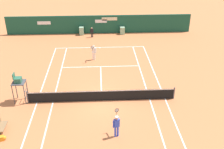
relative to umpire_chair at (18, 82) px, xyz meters
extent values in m
plane|color=#C67042|center=(6.60, -0.31, -1.76)|extent=(80.00, 80.00, 0.00)
cube|color=white|center=(6.60, 11.39, -1.76)|extent=(10.60, 0.10, 0.01)
cube|color=white|center=(1.30, -0.31, -1.76)|extent=(0.10, 23.40, 0.01)
cube|color=white|center=(2.60, -0.31, -1.76)|extent=(0.10, 23.40, 0.01)
cube|color=white|center=(10.60, -0.31, -1.76)|extent=(0.10, 23.40, 0.01)
cube|color=white|center=(11.90, -0.31, -1.76)|extent=(0.10, 23.40, 0.01)
cube|color=white|center=(6.60, 6.09, -1.76)|extent=(8.00, 0.10, 0.01)
cube|color=white|center=(6.60, 2.89, -1.76)|extent=(0.10, 6.40, 0.01)
cube|color=white|center=(6.60, 11.24, -1.76)|extent=(0.10, 0.24, 0.01)
cylinder|color=#4C4C51|center=(0.60, -0.31, -1.23)|extent=(0.10, 0.10, 1.07)
cylinder|color=#4C4C51|center=(12.60, -0.31, -1.23)|extent=(0.10, 0.10, 1.07)
cube|color=black|center=(6.60, -0.31, -1.29)|extent=(12.00, 0.03, 0.95)
cube|color=white|center=(6.60, -0.31, -0.84)|extent=(12.00, 0.04, 0.06)
cube|color=#194C38|center=(6.60, 16.69, -0.53)|extent=(25.00, 0.24, 2.46)
cube|color=white|center=(-0.79, 16.55, -0.18)|extent=(1.77, 0.02, 0.44)
cube|color=white|center=(6.85, 16.55, -0.06)|extent=(1.58, 0.02, 0.44)
cube|color=beige|center=(7.99, 16.55, 0.24)|extent=(2.08, 0.02, 0.44)
cube|color=#8CB793|center=(4.19, 16.14, -1.23)|extent=(0.58, 0.70, 1.07)
cube|color=#8CB793|center=(9.72, 16.14, -1.27)|extent=(0.61, 0.70, 0.98)
cylinder|color=#47474C|center=(0.46, 0.45, -0.90)|extent=(0.07, 0.07, 1.72)
cylinder|color=#47474C|center=(0.46, -0.45, -0.90)|extent=(0.07, 0.07, 1.72)
cylinder|color=#47474C|center=(-0.44, 0.45, -0.90)|extent=(0.07, 0.07, 1.72)
cylinder|color=#47474C|center=(-0.44, -0.45, -0.90)|extent=(0.07, 0.07, 1.72)
cylinder|color=#47474C|center=(0.46, 0.00, -1.25)|extent=(0.04, 0.81, 0.04)
cylinder|color=#47474C|center=(0.46, 0.00, -0.73)|extent=(0.04, 0.81, 0.04)
cube|color=#47474C|center=(0.01, 0.00, -0.02)|extent=(1.00, 1.00, 0.06)
cube|color=#2D664C|center=(0.01, 0.00, 0.21)|extent=(0.52, 0.56, 0.40)
cube|color=#2D664C|center=(-0.28, 0.00, 0.59)|extent=(0.06, 0.56, 0.45)
cylinder|color=#38383D|center=(-0.36, -3.31, -1.57)|extent=(0.06, 0.06, 0.38)
cylinder|color=#38383D|center=(-0.36, -4.38, -1.57)|extent=(0.06, 0.06, 0.38)
cube|color=olive|center=(-0.36, -3.84, -1.34)|extent=(0.48, 1.22, 0.08)
sphere|color=orange|center=(-0.02, -4.71, -1.60)|extent=(0.29, 0.29, 0.28)
cylinder|color=white|center=(6.01, 7.88, -1.36)|extent=(0.13, 0.13, 0.81)
cylinder|color=white|center=(5.83, 7.86, -1.36)|extent=(0.13, 0.13, 0.81)
cube|color=white|center=(5.92, 7.87, -0.67)|extent=(0.39, 0.25, 0.57)
sphere|color=beige|center=(5.92, 7.87, -0.27)|extent=(0.22, 0.22, 0.22)
cylinder|color=white|center=(5.92, 7.87, -0.19)|extent=(0.21, 0.21, 0.06)
cylinder|color=white|center=(6.14, 7.90, -0.71)|extent=(0.09, 0.09, 0.55)
cylinder|color=beige|center=(5.73, 7.57, -0.44)|extent=(0.16, 0.55, 0.09)
cylinder|color=black|center=(5.77, 7.30, -0.33)|extent=(0.03, 0.03, 0.22)
torus|color=black|center=(5.77, 7.30, -0.08)|extent=(0.30, 0.06, 0.30)
cylinder|color=silver|center=(5.77, 7.30, -0.08)|extent=(0.26, 0.04, 0.26)
cylinder|color=blue|center=(7.44, -4.79, -1.35)|extent=(0.13, 0.13, 0.83)
cylinder|color=blue|center=(7.61, -4.73, -1.35)|extent=(0.13, 0.13, 0.83)
cube|color=blue|center=(7.53, -4.76, -0.64)|extent=(0.42, 0.31, 0.58)
sphere|color=tan|center=(7.53, -4.76, -0.24)|extent=(0.23, 0.23, 0.23)
cylinder|color=white|center=(7.53, -4.76, -0.15)|extent=(0.22, 0.22, 0.06)
cylinder|color=blue|center=(7.31, -4.83, -0.69)|extent=(0.09, 0.09, 0.56)
cylinder|color=tan|center=(7.66, -4.42, -0.41)|extent=(0.26, 0.56, 0.09)
cylinder|color=black|center=(7.57, -4.15, -0.30)|extent=(0.03, 0.03, 0.22)
torus|color=black|center=(7.57, -4.15, -0.05)|extent=(0.30, 0.12, 0.30)
cylinder|color=silver|center=(7.57, -4.15, -0.05)|extent=(0.25, 0.08, 0.26)
cylinder|color=black|center=(5.68, 15.04, -1.42)|extent=(0.11, 0.11, 0.69)
cylinder|color=black|center=(5.53, 15.03, -1.42)|extent=(0.11, 0.11, 0.69)
cube|color=black|center=(5.60, 15.04, -0.84)|extent=(0.32, 0.19, 0.48)
sphere|color=tan|center=(5.60, 15.04, -0.50)|extent=(0.19, 0.19, 0.19)
cylinder|color=black|center=(5.79, 15.05, -0.87)|extent=(0.07, 0.07, 0.46)
cylinder|color=black|center=(5.41, 15.03, -0.87)|extent=(0.07, 0.07, 0.46)
sphere|color=#CCE033|center=(4.27, 10.66, -1.73)|extent=(0.07, 0.07, 0.07)
camera|label=1|loc=(6.46, -19.10, 10.57)|focal=43.39mm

